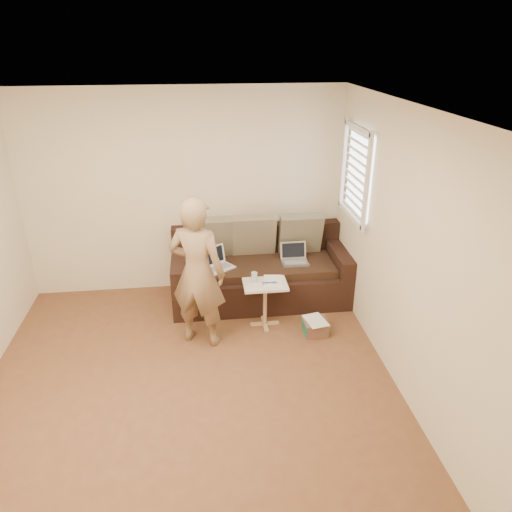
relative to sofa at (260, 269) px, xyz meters
name	(u,v)px	position (x,y,z in m)	size (l,w,h in m)	color
floor	(191,397)	(-0.90, -1.77, -0.42)	(4.50, 4.50, 0.00)	brown
ceiling	(169,113)	(-0.90, -1.77, 2.18)	(4.50, 4.50, 0.00)	white
wall_back	(185,194)	(-0.90, 0.48, 0.87)	(4.00, 4.00, 0.00)	beige
wall_right	(411,262)	(1.10, -1.77, 0.87)	(4.50, 4.50, 0.00)	beige
window_blinds	(356,173)	(1.05, -0.27, 1.28)	(0.12, 0.88, 1.08)	white
sofa	(260,269)	(0.00, 0.00, 0.00)	(2.20, 0.95, 0.85)	black
pillow_left	(211,237)	(-0.60, 0.24, 0.37)	(0.55, 0.14, 0.55)	#655C4A
pillow_mid	(254,235)	(-0.05, 0.23, 0.37)	(0.55, 0.14, 0.55)	#756C54
pillow_right	(300,234)	(0.55, 0.21, 0.37)	(0.55, 0.14, 0.55)	#655C4A
laptop_silver	(295,263)	(0.43, -0.09, 0.10)	(0.33, 0.24, 0.22)	#B7BABC
laptop_white	(219,269)	(-0.52, -0.13, 0.10)	(0.35, 0.25, 0.25)	white
person	(197,273)	(-0.78, -0.85, 0.42)	(0.61, 0.42, 1.68)	olive
side_table	(265,304)	(-0.03, -0.62, -0.15)	(0.50, 0.35, 0.55)	silver
drinking_glass	(254,277)	(-0.15, -0.58, 0.18)	(0.07, 0.07, 0.12)	silver
scissors	(269,283)	(0.02, -0.63, 0.13)	(0.18, 0.10, 0.02)	silver
paper_on_table	(273,281)	(0.07, -0.58, 0.13)	(0.21, 0.30, 0.00)	white
striped_box	(315,327)	(0.52, -0.88, -0.34)	(0.27, 0.27, 0.17)	red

